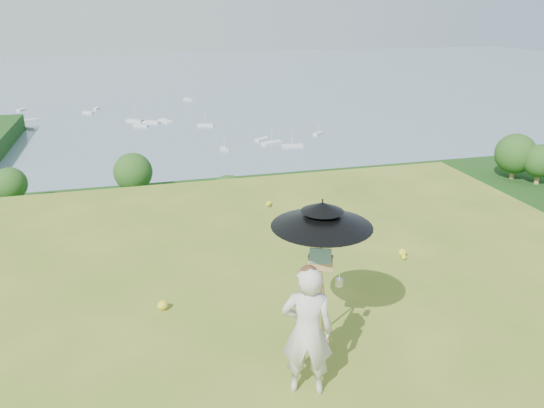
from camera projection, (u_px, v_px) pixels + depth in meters
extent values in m
plane|color=#576E1F|center=(242.00, 358.00, 6.41)|extent=(14.00, 14.00, 0.00)
cube|color=#11330E|center=(170.00, 391.00, 48.29)|extent=(140.00, 56.00, 22.00)
cube|color=slate|center=(153.00, 265.00, 86.93)|extent=(170.00, 28.00, 8.00)
plane|color=slate|center=(133.00, 96.00, 235.46)|extent=(700.00, 700.00, 0.00)
imported|color=silver|center=(307.00, 331.00, 5.62)|extent=(0.65, 0.53, 1.53)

